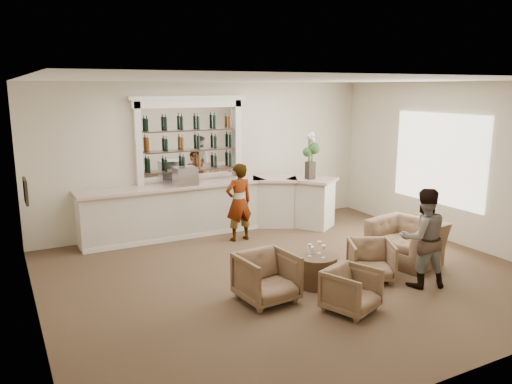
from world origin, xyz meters
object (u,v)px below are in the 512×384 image
guest (423,238)px  armchair_right (371,260)px  armchair_left (267,277)px  flower_vase (311,153)px  sommelier (239,202)px  armchair_far (406,242)px  bar_counter (213,208)px  armchair_center (351,290)px  cocktail_table (316,270)px  espresso_machine (185,176)px

guest → armchair_right: guest is taller
armchair_left → flower_vase: size_ratio=0.79×
sommelier → armchair_left: 3.15m
armchair_right → armchair_far: 1.19m
armchair_right → bar_counter: bearing=136.4°
sommelier → armchair_right: (1.00, -3.01, -0.49)m
armchair_center → flower_vase: 4.64m
bar_counter → guest: size_ratio=3.52×
armchair_center → flower_vase: size_ratio=0.67×
guest → armchair_left: 2.63m
guest → armchair_left: guest is taller
armchair_center → flower_vase: (1.94, 3.97, 1.41)m
sommelier → flower_vase: size_ratio=1.57×
armchair_center → armchair_far: size_ratio=0.59×
bar_counter → sommelier: 0.85m
cocktail_table → armchair_right: size_ratio=0.92×
armchair_right → espresso_machine: 4.31m
cocktail_table → armchair_right: (0.96, -0.21, 0.08)m
sommelier → armchair_center: 3.87m
armchair_far → sommelier: bearing=-154.3°
espresso_machine → guest: bearing=-62.0°
armchair_center → flower_vase: flower_vase is taller
cocktail_table → armchair_left: bearing=-171.2°
armchair_left → espresso_machine: espresso_machine is taller
armchair_left → espresso_machine: size_ratio=1.83×
armchair_left → espresso_machine: (0.08, 3.68, 0.96)m
guest → armchair_far: (0.61, 0.96, -0.42)m
bar_counter → cocktail_table: bar_counter is taller
bar_counter → armchair_left: 3.80m
guest → armchair_left: bearing=4.4°
sommelier → espresso_machine: sommelier is taller
flower_vase → bar_counter: bearing=163.2°
sommelier → armchair_far: bearing=125.7°
sommelier → armchair_right: sommelier is taller
armchair_far → armchair_right: bearing=-86.0°
bar_counter → armchair_right: bar_counter is taller
sommelier → guest: (1.53, -3.62, -0.01)m
armchair_center → armchair_right: (1.07, 0.83, 0.01)m
sommelier → guest: bearing=109.8°
bar_counter → sommelier: size_ratio=3.47×
bar_counter → armchair_left: (-0.72, -3.73, -0.20)m
bar_counter → armchair_right: (1.26, -3.78, -0.24)m
armchair_far → bar_counter: bearing=-158.2°
cocktail_table → flower_vase: flower_vase is taller
bar_counter → flower_vase: 2.51m
armchair_left → armchair_right: armchair_left is taller
espresso_machine → flower_vase: flower_vase is taller
armchair_far → espresso_machine: bearing=-151.2°
armchair_center → armchair_right: bearing=16.9°
espresso_machine → sommelier: bearing=-40.1°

